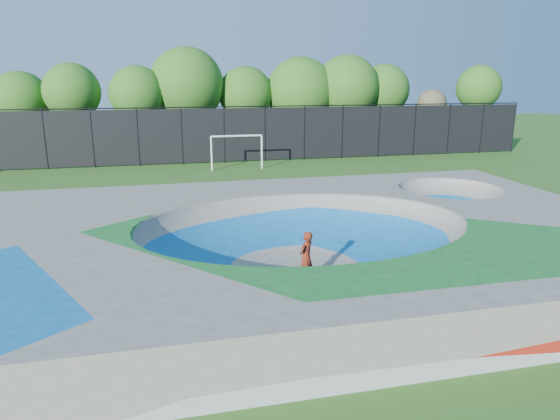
{
  "coord_description": "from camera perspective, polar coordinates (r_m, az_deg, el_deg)",
  "views": [
    {
      "loc": [
        -4.34,
        -15.04,
        6.05
      ],
      "look_at": [
        -0.1,
        3.0,
        1.1
      ],
      "focal_mm": 32.0,
      "sensor_mm": 36.0,
      "label": 1
    }
  ],
  "objects": [
    {
      "name": "ground",
      "position": [
        16.78,
        2.69,
        -6.19
      ],
      "size": [
        120.0,
        120.0,
        0.0
      ],
      "primitive_type": "plane",
      "color": "#2A5718",
      "rests_on": "ground"
    },
    {
      "name": "skate_deck",
      "position": [
        16.53,
        2.72,
        -3.77
      ],
      "size": [
        22.0,
        14.0,
        1.5
      ],
      "primitive_type": "cube",
      "color": "gray",
      "rests_on": "ground"
    },
    {
      "name": "skater",
      "position": [
        15.13,
        3.0,
        -5.39
      ],
      "size": [
        0.69,
        0.67,
        1.59
      ],
      "primitive_type": "imported",
      "rotation": [
        0.0,
        0.0,
        3.89
      ],
      "color": "red",
      "rests_on": "ground"
    },
    {
      "name": "skateboard",
      "position": [
        15.42,
        2.96,
        -8.08
      ],
      "size": [
        0.72,
        0.69,
        0.05
      ],
      "primitive_type": "cube",
      "rotation": [
        0.0,
        0.0,
        0.75
      ],
      "color": "black",
      "rests_on": "ground"
    },
    {
      "name": "soccer_goal",
      "position": [
        33.67,
        -4.96,
        7.34
      ],
      "size": [
        3.52,
        0.12,
        2.32
      ],
      "color": "white",
      "rests_on": "ground"
    },
    {
      "name": "fence",
      "position": [
        36.52,
        -6.4,
        8.65
      ],
      "size": [
        48.09,
        0.09,
        4.04
      ],
      "color": "black",
      "rests_on": "ground"
    },
    {
      "name": "treeline",
      "position": [
        41.52,
        -9.52,
        13.33
      ],
      "size": [
        52.51,
        6.46,
        8.41
      ],
      "color": "#413220",
      "rests_on": "ground"
    }
  ]
}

